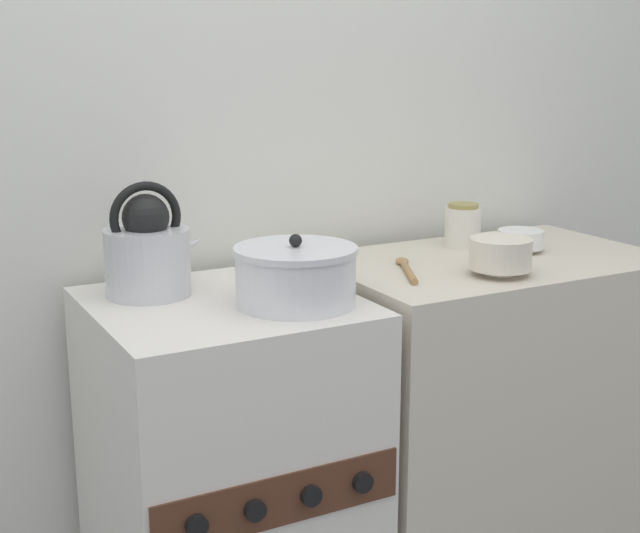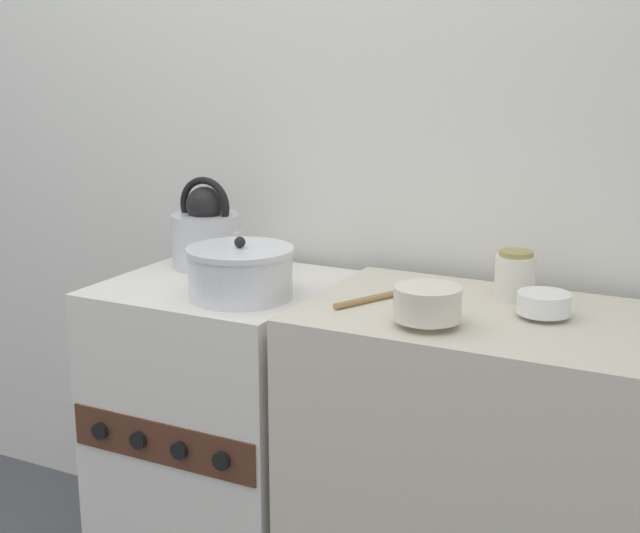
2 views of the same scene
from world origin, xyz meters
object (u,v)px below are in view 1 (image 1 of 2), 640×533
(stove, at_px, (228,491))
(small_ceramic_bowl, at_px, (521,239))
(cooking_pot, at_px, (296,276))
(enamel_bowl, at_px, (500,254))
(kettle, at_px, (148,252))
(storage_jar, at_px, (463,226))

(stove, relative_size, small_ceramic_bowl, 7.68)
(stove, xyz_separation_m, cooking_pot, (0.13, -0.10, 0.52))
(cooking_pot, bearing_deg, enamel_bowl, -6.29)
(stove, distance_m, kettle, 0.58)
(cooking_pot, height_order, small_ceramic_bowl, cooking_pot)
(stove, xyz_separation_m, kettle, (-0.13, 0.12, 0.56))
(enamel_bowl, bearing_deg, stove, 166.23)
(cooking_pot, height_order, enamel_bowl, cooking_pot)
(storage_jar, bearing_deg, stove, -169.64)
(stove, relative_size, cooking_pot, 3.43)
(cooking_pot, relative_size, storage_jar, 2.24)
(stove, bearing_deg, cooking_pot, -38.17)
(small_ceramic_bowl, relative_size, storage_jar, 1.00)
(stove, height_order, storage_jar, storage_jar)
(kettle, relative_size, storage_jar, 2.15)
(stove, distance_m, small_ceramic_bowl, 0.99)
(small_ceramic_bowl, bearing_deg, kettle, 173.75)
(storage_jar, bearing_deg, kettle, -179.15)
(kettle, bearing_deg, cooking_pot, -41.57)
(stove, height_order, cooking_pot, cooking_pot)
(stove, xyz_separation_m, enamel_bowl, (0.64, -0.16, 0.52))
(small_ceramic_bowl, xyz_separation_m, storage_jar, (-0.10, 0.12, 0.03))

